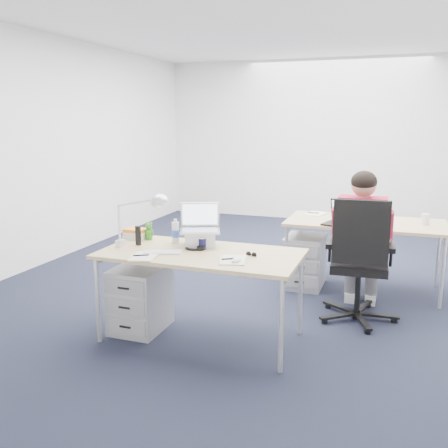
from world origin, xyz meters
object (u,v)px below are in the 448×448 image
Objects in this scene: desk_lamp at (135,219)px; bear_figurine at (149,231)px; office_chair at (358,286)px; drawer_pedestal_far at (304,261)px; can_koozie at (202,243)px; dark_laptop at (343,213)px; sunglasses at (251,255)px; headphones at (195,247)px; desk_near at (201,258)px; silver_laptop at (200,226)px; far_cup at (425,219)px; water_bottle at (176,231)px; seated_person at (362,243)px; drawer_pedestal_near at (140,298)px; cordless_phone at (138,236)px; book_stack at (136,234)px; desk_far at (365,226)px; wireless_keyboard at (162,252)px; computer_mouse at (236,260)px.

bear_figurine is at bearing 79.27° from desk_lamp.
office_chair is 1.01m from drawer_pedestal_far.
can_koozie is 1.65m from dark_laptop.
headphones is at bearing -169.64° from sunglasses.
headphones is (-0.09, 0.08, 0.06)m from desk_near.
silver_laptop is 1.69× the size of headphones.
silver_laptop reaches higher than sunglasses.
dark_laptop is 3.24× the size of far_cup.
water_bottle is 2.56m from far_cup.
seated_person is at bearing -126.47° from far_cup.
water_bottle reaches higher than drawer_pedestal_near.
sunglasses is (0.50, -0.06, -0.01)m from headphones.
cordless_phone reaches higher than can_koozie.
silver_laptop is 0.72× the size of desk_lamp.
silver_laptop is 0.19m from headphones.
drawer_pedestal_near is (-0.56, -0.01, -0.41)m from desk_near.
silver_laptop is 0.54m from desk_lamp.
seated_person is at bearing 21.76° from book_stack.
cordless_phone is 1.00m from sunglasses.
cordless_phone is (0.01, -0.20, 0.00)m from bear_figurine.
cordless_phone is at bearing 174.88° from silver_laptop.
drawer_pedestal_near is at bearing -38.56° from cordless_phone.
can_koozie is 2.41m from far_cup.
desk_far is (1.15, 1.71, 0.00)m from desk_near.
desk_lamp reaches higher than water_bottle.
silver_laptop is 0.53m from cordless_phone.
desk_far is at bearing 29.22° from desk_lamp.
wireless_keyboard is 0.61× the size of desk_lamp.
office_chair is 1.19m from far_cup.
can_koozie is 0.92× the size of far_cup.
drawer_pedestal_near is 0.58m from book_stack.
drawer_pedestal_far is at bearing 76.73° from cordless_phone.
seated_person is 1.23m from sunglasses.
seated_person is 1.51m from silver_laptop.
bear_figurine is (-1.14, -1.36, 0.53)m from drawer_pedestal_far.
desk_lamp reaches higher than far_cup.
computer_mouse is 1.03× the size of sunglasses.
bear_figurine is (-0.56, 0.14, 0.03)m from can_koozie.
cordless_phone reaches higher than desk_far.
headphones is (-0.64, -1.52, 0.47)m from drawer_pedestal_far.
desk_lamp is (-0.23, -0.28, 0.14)m from water_bottle.
desk_near is 1.20× the size of seated_person.
sunglasses is (0.97, 0.04, 0.47)m from drawer_pedestal_near.
computer_mouse reaches higher than headphones.
book_stack is at bearing 161.71° from desk_near.
wireless_keyboard is at bearing -150.79° from office_chair.
headphones is (-1.24, -1.63, 0.06)m from desk_far.
office_chair is 11.75× the size of sunglasses.
wireless_keyboard is 0.37m from desk_lamp.
silver_laptop reaches higher than can_koozie.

